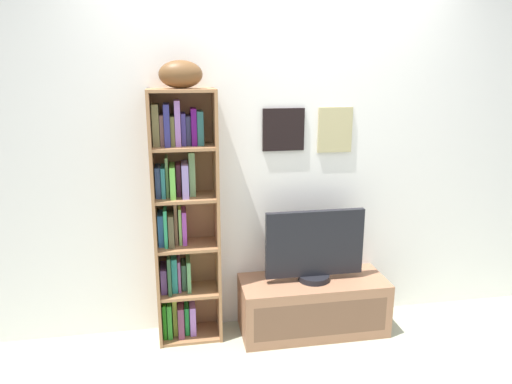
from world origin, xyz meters
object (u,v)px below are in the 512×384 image
bookshelf (181,218)px  television (315,247)px  tv_stand (313,305)px  football (181,74)px

bookshelf → television: bearing=-6.8°
tv_stand → television: (0.00, 0.00, 0.45)m
football → television: size_ratio=0.39×
bookshelf → tv_stand: size_ratio=1.66×
bookshelf → football: (0.04, -0.03, 0.94)m
tv_stand → television: bearing=90.0°
tv_stand → television: size_ratio=1.49×
football → tv_stand: (0.87, -0.08, -1.61)m
football → television: (0.87, -0.08, -1.16)m
football → tv_stand: football is taller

